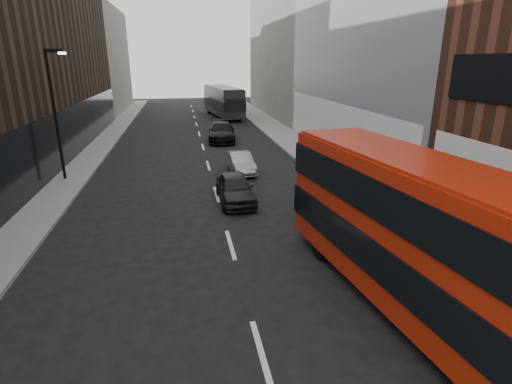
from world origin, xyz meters
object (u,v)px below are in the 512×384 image
grey_bus (223,101)px  red_bus (414,229)px  car_a (235,188)px  car_c (222,132)px  car_b (240,163)px  street_lamp (56,107)px

grey_bus → red_bus: bearing=-96.3°
red_bus → grey_bus: red_bus is taller
red_bus → car_a: 10.26m
grey_bus → car_c: size_ratio=2.07×
grey_bus → car_a: bearing=-102.5°
car_b → car_c: 10.30m
street_lamp → car_b: bearing=0.0°
red_bus → car_b: size_ratio=2.85×
street_lamp → car_c: (9.97, 10.30, -3.40)m
street_lamp → car_c: 14.74m
street_lamp → car_a: 11.02m
street_lamp → red_bus: bearing=-49.5°
car_a → car_b: (1.03, 5.25, -0.08)m
red_bus → car_c: 25.22m
grey_bus → car_a: size_ratio=2.74×
street_lamp → grey_bus: street_lamp is taller
street_lamp → car_a: bearing=-30.1°
street_lamp → red_bus: street_lamp is taller
grey_bus → car_c: 15.23m
grey_bus → car_b: bearing=-101.2°
car_a → car_c: car_c is taller
car_a → car_b: 5.35m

